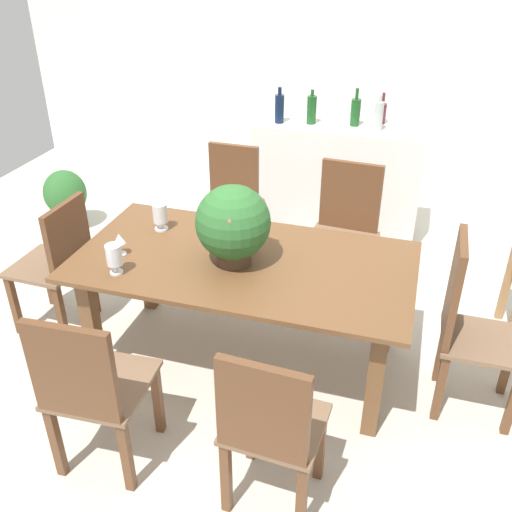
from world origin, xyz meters
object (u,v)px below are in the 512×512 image
at_px(chair_near_left, 90,387).
at_px(wine_bottle_amber, 379,116).
at_px(chair_near_right, 269,427).
at_px(crystal_vase_left, 114,256).
at_px(wine_glass, 119,240).
at_px(kitchen_counter, 337,180).
at_px(dining_table, 244,276).
at_px(wine_bottle_dark, 279,108).
at_px(flower_centerpiece, 233,224).
at_px(crystal_vase_center_near, 160,215).
at_px(chair_head_end, 59,260).
at_px(wine_bottle_clear, 312,109).
at_px(chair_far_left, 230,208).
at_px(wine_bottle_tall, 355,112).
at_px(chair_foot_end, 467,322).
at_px(potted_plant_floor, 66,197).
at_px(chair_far_right, 346,224).
at_px(wine_bottle_green, 382,113).

relative_size(chair_near_left, wine_bottle_amber, 3.41).
xyz_separation_m(chair_near_right, wine_bottle_amber, (0.09, 2.85, 0.58)).
bearing_deg(crystal_vase_left, wine_glass, 111.62).
xyz_separation_m(crystal_vase_left, kitchen_counter, (0.85, 2.28, -0.36)).
distance_m(dining_table, wine_bottle_dark, 1.92).
height_order(flower_centerpiece, crystal_vase_center_near, flower_centerpiece).
relative_size(chair_head_end, wine_bottle_clear, 3.38).
height_order(chair_far_left, wine_bottle_tall, wine_bottle_tall).
bearing_deg(chair_foot_end, crystal_vase_left, 100.49).
bearing_deg(chair_far_left, flower_centerpiece, -68.18).
height_order(chair_far_left, flower_centerpiece, flower_centerpiece).
distance_m(chair_far_left, potted_plant_floor, 1.73).
distance_m(chair_near_right, kitchen_counter, 2.93).
xyz_separation_m(chair_near_right, chair_head_end, (-1.71, 0.99, -0.01)).
bearing_deg(crystal_vase_center_near, wine_bottle_clear, 70.48).
relative_size(wine_glass, wine_bottle_dark, 0.46).
bearing_deg(chair_far_left, chair_far_right, 0.84).
distance_m(chair_foot_end, flower_centerpiece, 1.37).
relative_size(chair_near_right, chair_far_right, 0.96).
xyz_separation_m(flower_centerpiece, wine_bottle_dark, (-0.23, 1.88, 0.12)).
bearing_deg(flower_centerpiece, wine_bottle_dark, 97.12).
distance_m(chair_near_left, wine_bottle_amber, 3.08).
distance_m(flower_centerpiece, wine_bottle_green, 2.18).
relative_size(chair_foot_end, wine_bottle_tall, 3.49).
xyz_separation_m(wine_glass, wine_bottle_clear, (0.69, 2.04, 0.27)).
height_order(kitchen_counter, wine_bottle_green, wine_bottle_green).
bearing_deg(crystal_vase_left, chair_foot_end, 10.43).
height_order(chair_near_left, wine_bottle_dark, wine_bottle_dark).
height_order(chair_near_right, wine_bottle_clear, wine_bottle_clear).
bearing_deg(wine_bottle_amber, chair_foot_end, -68.48).
relative_size(chair_far_left, chair_far_right, 1.03).
height_order(dining_table, wine_bottle_clear, wine_bottle_clear).
height_order(crystal_vase_left, potted_plant_floor, crystal_vase_left).
distance_m(chair_far_right, crystal_vase_left, 1.75).
bearing_deg(chair_far_left, wine_bottle_tall, 51.61).
bearing_deg(crystal_vase_center_near, flower_centerpiece, -23.59).
bearing_deg(kitchen_counter, wine_bottle_amber, -13.91).
xyz_separation_m(chair_far_right, crystal_vase_center_near, (-1.06, -0.79, 0.30)).
distance_m(chair_head_end, chair_far_left, 1.31).
distance_m(chair_near_left, kitchen_counter, 3.01).
bearing_deg(chair_foot_end, chair_near_left, 120.68).
bearing_deg(kitchen_counter, chair_near_right, -85.87).
xyz_separation_m(kitchen_counter, potted_plant_floor, (-2.34, -0.62, -0.19)).
relative_size(chair_head_end, wine_glass, 7.01).
bearing_deg(flower_centerpiece, chair_foot_end, 1.91).
relative_size(crystal_vase_center_near, wine_bottle_dark, 0.60).
bearing_deg(chair_foot_end, chair_near_right, 140.24).
height_order(chair_far_right, wine_glass, chair_far_right).
height_order(chair_head_end, wine_glass, chair_head_end).
relative_size(chair_head_end, kitchen_counter, 0.66).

